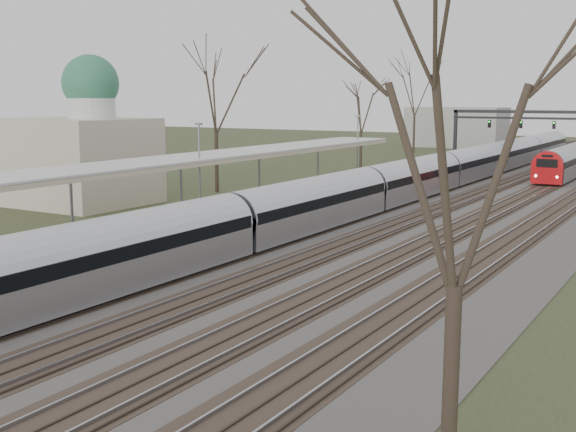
{
  "coord_description": "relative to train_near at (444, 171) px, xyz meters",
  "views": [
    {
      "loc": [
        16.97,
        2.6,
        7.4
      ],
      "look_at": [
        -0.07,
        30.8,
        2.0
      ],
      "focal_mm": 45.0,
      "sensor_mm": 36.0,
      "label": 1
    }
  ],
  "objects": [
    {
      "name": "dome_building",
      "position": [
        -19.21,
        -21.49,
        2.24
      ],
      "size": [
        10.0,
        8.0,
        10.3
      ],
      "color": "beige",
      "rests_on": "ground"
    },
    {
      "name": "tree_east_near",
      "position": [
        15.5,
        -44.49,
        5.08
      ],
      "size": [
        4.5,
        4.5,
        9.27
      ],
      "color": "#2D231C",
      "rests_on": "ground"
    },
    {
      "name": "signal_gantry",
      "position": [
        2.79,
        25.5,
        3.43
      ],
      "size": [
        21.0,
        0.59,
        6.08
      ],
      "color": "black",
      "rests_on": "ground"
    },
    {
      "name": "train_near",
      "position": [
        0.0,
        0.0,
        0.0
      ],
      "size": [
        2.62,
        90.21,
        3.05
      ],
      "color": "#B2B4BD",
      "rests_on": "ground"
    },
    {
      "name": "track_bed",
      "position": [
        2.76,
        -4.49,
        -1.42
      ],
      "size": [
        24.0,
        160.0,
        0.22
      ],
      "color": "#474442",
      "rests_on": "ground"
    },
    {
      "name": "platform",
      "position": [
        -6.55,
        -21.99,
        -0.98
      ],
      "size": [
        3.5,
        69.0,
        1.0
      ],
      "primitive_type": "cube",
      "color": "#9E9B93",
      "rests_on": "ground"
    },
    {
      "name": "tree_west_far",
      "position": [
        -14.5,
        -11.49,
        6.54
      ],
      "size": [
        5.5,
        5.5,
        11.33
      ],
      "color": "#2D231C",
      "rests_on": "ground"
    },
    {
      "name": "canopy",
      "position": [
        -6.55,
        -26.5,
        2.45
      ],
      "size": [
        4.1,
        50.0,
        3.11
      ],
      "color": "slate",
      "rests_on": "platform"
    }
  ]
}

